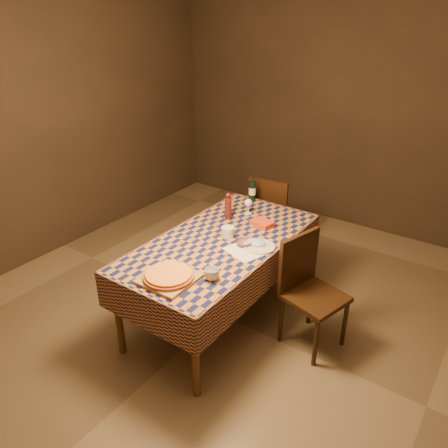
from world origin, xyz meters
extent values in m
plane|color=brown|center=(0.00, 0.00, 0.00)|extent=(5.00, 5.00, 0.00)
cube|color=#34271D|center=(0.00, 2.50, 1.35)|extent=(4.50, 0.10, 2.70)
cube|color=#34271D|center=(-2.25, 0.00, 1.35)|extent=(0.10, 5.00, 2.70)
cylinder|color=brown|center=(-0.38, -0.83, 0.38)|extent=(0.06, 0.06, 0.75)
cylinder|color=brown|center=(0.38, -0.83, 0.38)|extent=(0.06, 0.06, 0.75)
cylinder|color=brown|center=(-0.38, 0.83, 0.38)|extent=(0.06, 0.06, 0.75)
cylinder|color=brown|center=(0.38, 0.83, 0.38)|extent=(0.06, 0.06, 0.75)
cube|color=brown|center=(0.00, 0.00, 0.74)|extent=(0.90, 1.80, 0.03)
cube|color=brown|center=(0.00, 0.00, 0.76)|extent=(0.92, 1.82, 0.02)
cube|color=brown|center=(0.00, -0.92, 0.62)|extent=(0.94, 0.01, 0.30)
cube|color=brown|center=(0.00, 0.92, 0.62)|extent=(0.94, 0.01, 0.30)
cube|color=brown|center=(-0.47, 0.00, 0.62)|extent=(0.01, 1.84, 0.30)
cube|color=brown|center=(0.47, 0.00, 0.62)|extent=(0.01, 1.84, 0.30)
cube|color=#A1764B|center=(0.04, -0.68, 0.78)|extent=(0.36, 0.36, 0.02)
cylinder|color=#A3461B|center=(0.04, -0.68, 0.80)|extent=(0.41, 0.41, 0.02)
cylinder|color=orange|center=(0.04, -0.68, 0.82)|extent=(0.37, 0.37, 0.02)
cylinder|color=#4F1412|center=(-0.19, 0.38, 0.87)|extent=(0.07, 0.07, 0.21)
sphere|color=#4F1412|center=(-0.19, 0.38, 1.00)|extent=(0.05, 0.05, 0.05)
imported|color=#644954|center=(0.20, 0.04, 0.79)|extent=(0.17, 0.17, 0.04)
cylinder|color=white|center=(-0.09, 0.57, 0.77)|extent=(0.07, 0.07, 0.00)
cylinder|color=white|center=(-0.09, 0.57, 0.81)|extent=(0.01, 0.01, 0.07)
sphere|color=white|center=(-0.09, 0.57, 0.88)|extent=(0.07, 0.07, 0.07)
ellipsoid|color=#41070B|center=(-0.09, 0.57, 0.87)|extent=(0.05, 0.05, 0.03)
cylinder|color=black|center=(-0.23, 0.87, 0.87)|extent=(0.09, 0.09, 0.19)
cylinder|color=black|center=(-0.23, 0.87, 1.00)|extent=(0.03, 0.03, 0.08)
cylinder|color=beige|center=(-0.23, 0.87, 0.87)|extent=(0.09, 0.09, 0.07)
cylinder|color=silver|center=(0.01, 0.09, 0.81)|extent=(0.11, 0.11, 0.09)
cube|color=red|center=(0.15, 0.43, 0.79)|extent=(0.21, 0.16, 0.05)
cylinder|color=silver|center=(0.32, 0.08, 0.78)|extent=(0.30, 0.30, 0.01)
imported|color=silver|center=(0.28, -0.50, 0.81)|extent=(0.12, 0.12, 0.09)
cube|color=white|center=(0.26, -0.05, 0.77)|extent=(0.34, 0.30, 0.00)
ellipsoid|color=#ACC2DC|center=(0.28, 0.10, 0.79)|extent=(0.18, 0.15, 0.05)
cube|color=black|center=(-0.19, 1.27, 0.45)|extent=(0.47, 0.47, 0.04)
cube|color=black|center=(-0.17, 1.07, 0.70)|extent=(0.42, 0.09, 0.46)
cylinder|color=black|center=(-0.04, 1.47, 0.21)|extent=(0.04, 0.04, 0.43)
cylinder|color=black|center=(-0.39, 1.43, 0.21)|extent=(0.04, 0.04, 0.43)
cylinder|color=black|center=(0.01, 1.12, 0.21)|extent=(0.04, 0.04, 0.43)
cylinder|color=black|center=(-0.35, 1.07, 0.21)|extent=(0.04, 0.04, 0.43)
cube|color=black|center=(0.81, 0.14, 0.45)|extent=(0.52, 0.52, 0.04)
cube|color=black|center=(0.62, 0.19, 0.70)|extent=(0.14, 0.41, 0.46)
cylinder|color=black|center=(0.94, -0.08, 0.21)|extent=(0.04, 0.04, 0.43)
cylinder|color=black|center=(1.04, 0.27, 0.21)|extent=(0.04, 0.04, 0.43)
cylinder|color=black|center=(0.59, 0.01, 0.21)|extent=(0.04, 0.04, 0.43)
cylinder|color=black|center=(0.69, 0.36, 0.21)|extent=(0.04, 0.04, 0.43)
camera|label=1|loc=(1.84, -2.57, 2.49)|focal=35.00mm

